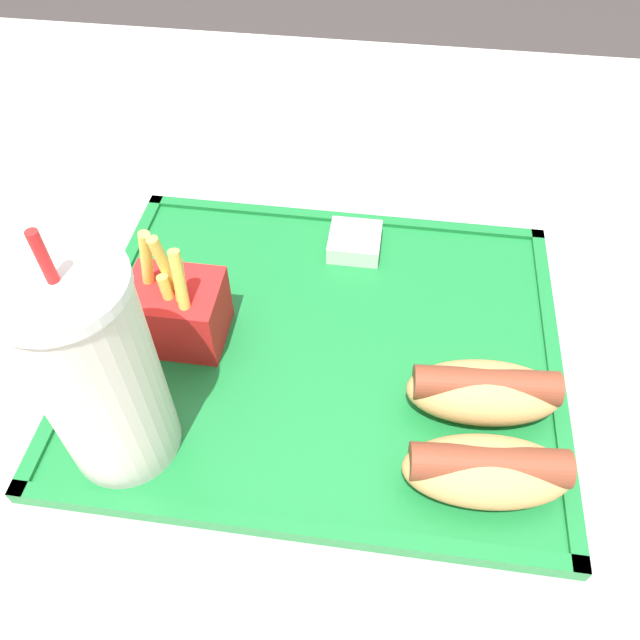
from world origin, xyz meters
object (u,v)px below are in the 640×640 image
at_px(fries_carton, 177,310).
at_px(sauce_cup_mayo, 355,241).
at_px(hot_dog_far, 487,470).
at_px(hot_dog_near, 484,391).
at_px(soda_cup, 97,373).

height_order(fries_carton, sauce_cup_mayo, fries_carton).
distance_m(hot_dog_far, hot_dog_near, 0.07).
xyz_separation_m(soda_cup, sauce_cup_mayo, (-0.15, -0.23, -0.08)).
bearing_deg(sauce_cup_mayo, hot_dog_far, 116.20).
distance_m(soda_cup, sauce_cup_mayo, 0.29).
height_order(hot_dog_far, sauce_cup_mayo, hot_dog_far).
bearing_deg(soda_cup, hot_dog_near, -166.04).
height_order(hot_dog_far, fries_carton, fries_carton).
bearing_deg(hot_dog_near, sauce_cup_mayo, -55.57).
relative_size(hot_dog_far, hot_dog_near, 1.00).
bearing_deg(hot_dog_near, fries_carton, -9.18).
bearing_deg(hot_dog_far, soda_cup, -0.11).
bearing_deg(fries_carton, sauce_cup_mayo, -136.82).
xyz_separation_m(hot_dog_far, sauce_cup_mayo, (0.11, -0.23, -0.01)).
distance_m(soda_cup, fries_carton, 0.12).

